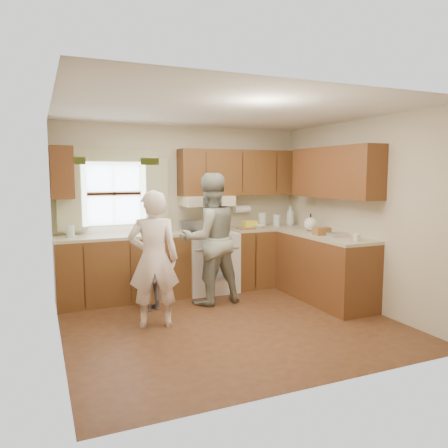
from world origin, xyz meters
name	(u,v)px	position (x,y,z in m)	size (l,w,h in m)	color
room	(230,220)	(0.00, 0.00, 1.25)	(3.80, 3.80, 3.80)	#492616
kitchen_fixtures	(238,239)	(0.62, 1.08, 0.84)	(3.80, 2.25, 2.15)	#3F210D
stove	(209,261)	(0.30, 1.44, 0.47)	(0.76, 0.67, 1.07)	silver
woman_left	(154,259)	(-0.86, 0.23, 0.80)	(0.58, 0.38, 1.60)	silver
woman_right	(210,239)	(0.08, 0.85, 0.90)	(0.87, 0.68, 1.80)	#223626
child	(152,278)	(-0.73, 0.85, 0.42)	(0.50, 0.21, 0.85)	slate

